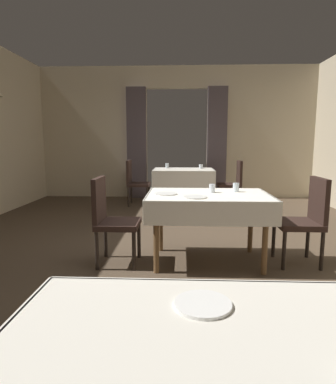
{
  "coord_description": "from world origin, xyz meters",
  "views": [
    {
      "loc": [
        0.13,
        -3.47,
        1.3
      ],
      "look_at": [
        -0.04,
        0.53,
        0.68
      ],
      "focal_mm": 30.34,
      "sensor_mm": 36.0,
      "label": 1
    }
  ],
  "objects_px": {
    "plate_near_a": "(203,304)",
    "glass_far_a": "(167,166)",
    "plate_mid_c": "(195,197)",
    "plate_mid_a": "(166,194)",
    "glass_mid_d": "(212,188)",
    "chair_far_left": "(135,180)",
    "dining_table_mid": "(208,202)",
    "glass_far_b": "(201,166)",
    "chair_mid_left": "(111,216)",
    "chair_far_right": "(233,181)",
    "dining_table_far": "(184,175)",
    "chair_mid_right": "(306,217)",
    "glass_mid_b": "(236,187)"
  },
  "relations": [
    {
      "from": "dining_table_mid",
      "to": "glass_far_b",
      "type": "bearing_deg",
      "value": 88.09
    },
    {
      "from": "chair_far_left",
      "to": "dining_table_mid",
      "type": "bearing_deg",
      "value": -68.4
    },
    {
      "from": "chair_mid_right",
      "to": "plate_mid_c",
      "type": "bearing_deg",
      "value": -169.08
    },
    {
      "from": "chair_mid_left",
      "to": "chair_mid_right",
      "type": "distance_m",
      "value": 2.07
    },
    {
      "from": "plate_mid_a",
      "to": "chair_far_right",
      "type": "bearing_deg",
      "value": 69.13
    },
    {
      "from": "chair_mid_left",
      "to": "glass_far_a",
      "type": "xyz_separation_m",
      "value": [
        0.44,
        3.51,
        0.29
      ]
    },
    {
      "from": "plate_mid_c",
      "to": "glass_mid_d",
      "type": "bearing_deg",
      "value": 59.23
    },
    {
      "from": "glass_mid_d",
      "to": "glass_far_b",
      "type": "height_order",
      "value": "glass_mid_d"
    },
    {
      "from": "glass_mid_b",
      "to": "chair_mid_right",
      "type": "bearing_deg",
      "value": -13.38
    },
    {
      "from": "glass_mid_b",
      "to": "plate_mid_c",
      "type": "relative_size",
      "value": 0.42
    },
    {
      "from": "dining_table_far",
      "to": "plate_near_a",
      "type": "xyz_separation_m",
      "value": [
        0.04,
        -5.57,
        0.12
      ]
    },
    {
      "from": "chair_mid_left",
      "to": "chair_mid_right",
      "type": "bearing_deg",
      "value": 2.29
    },
    {
      "from": "dining_table_far",
      "to": "chair_far_right",
      "type": "bearing_deg",
      "value": -4.66
    },
    {
      "from": "chair_far_right",
      "to": "glass_far_a",
      "type": "relative_size",
      "value": 8.88
    },
    {
      "from": "glass_mid_b",
      "to": "glass_mid_d",
      "type": "distance_m",
      "value": 0.28
    },
    {
      "from": "glass_mid_b",
      "to": "plate_mid_a",
      "type": "bearing_deg",
      "value": -165.08
    },
    {
      "from": "dining_table_mid",
      "to": "plate_mid_c",
      "type": "relative_size",
      "value": 5.54
    },
    {
      "from": "dining_table_mid",
      "to": "plate_mid_c",
      "type": "height_order",
      "value": "plate_mid_c"
    },
    {
      "from": "glass_mid_b",
      "to": "glass_far_a",
      "type": "xyz_separation_m",
      "value": [
        -0.91,
        3.26,
        0.0
      ]
    },
    {
      "from": "plate_near_a",
      "to": "glass_far_b",
      "type": "height_order",
      "value": "glass_far_b"
    },
    {
      "from": "plate_mid_c",
      "to": "dining_table_far",
      "type": "bearing_deg",
      "value": 91.63
    },
    {
      "from": "chair_mid_left",
      "to": "glass_far_a",
      "type": "distance_m",
      "value": 3.55
    },
    {
      "from": "chair_mid_right",
      "to": "glass_far_b",
      "type": "bearing_deg",
      "value": 105.42
    },
    {
      "from": "glass_far_b",
      "to": "chair_mid_left",
      "type": "bearing_deg",
      "value": -108.47
    },
    {
      "from": "chair_mid_right",
      "to": "dining_table_far",
      "type": "bearing_deg",
      "value": 111.93
    },
    {
      "from": "plate_mid_c",
      "to": "glass_far_a",
      "type": "xyz_separation_m",
      "value": [
        -0.44,
        3.66,
        0.05
      ]
    },
    {
      "from": "chair_far_right",
      "to": "plate_near_a",
      "type": "height_order",
      "value": "chair_far_right"
    },
    {
      "from": "plate_mid_a",
      "to": "glass_mid_d",
      "type": "bearing_deg",
      "value": 15.73
    },
    {
      "from": "chair_mid_right",
      "to": "plate_mid_a",
      "type": "distance_m",
      "value": 1.5
    },
    {
      "from": "chair_far_left",
      "to": "glass_mid_d",
      "type": "relative_size",
      "value": 10.0
    },
    {
      "from": "plate_mid_c",
      "to": "glass_far_b",
      "type": "height_order",
      "value": "glass_far_b"
    },
    {
      "from": "plate_near_a",
      "to": "glass_far_a",
      "type": "xyz_separation_m",
      "value": [
        -0.39,
        5.81,
        0.05
      ]
    },
    {
      "from": "chair_mid_left",
      "to": "chair_far_right",
      "type": "height_order",
      "value": "same"
    },
    {
      "from": "dining_table_mid",
      "to": "chair_far_right",
      "type": "bearing_deg",
      "value": 76.39
    },
    {
      "from": "dining_table_mid",
      "to": "glass_mid_b",
      "type": "height_order",
      "value": "glass_mid_b"
    },
    {
      "from": "dining_table_mid",
      "to": "glass_far_a",
      "type": "relative_size",
      "value": 12.41
    },
    {
      "from": "glass_far_b",
      "to": "plate_mid_a",
      "type": "bearing_deg",
      "value": -99.4
    },
    {
      "from": "plate_near_a",
      "to": "plate_mid_a",
      "type": "distance_m",
      "value": 2.36
    },
    {
      "from": "plate_mid_a",
      "to": "glass_far_b",
      "type": "bearing_deg",
      "value": 80.6
    },
    {
      "from": "glass_far_a",
      "to": "glass_far_b",
      "type": "xyz_separation_m",
      "value": [
        0.71,
        -0.08,
        -0.01
      ]
    },
    {
      "from": "dining_table_mid",
      "to": "plate_near_a",
      "type": "height_order",
      "value": "plate_near_a"
    },
    {
      "from": "dining_table_far",
      "to": "chair_far_left",
      "type": "distance_m",
      "value": 1.0
    },
    {
      "from": "chair_mid_left",
      "to": "dining_table_mid",
      "type": "bearing_deg",
      "value": 5.36
    },
    {
      "from": "dining_table_mid",
      "to": "chair_mid_left",
      "type": "relative_size",
      "value": 1.4
    },
    {
      "from": "plate_mid_a",
      "to": "glass_mid_d",
      "type": "relative_size",
      "value": 2.53
    },
    {
      "from": "chair_far_left",
      "to": "glass_mid_b",
      "type": "height_order",
      "value": "chair_far_left"
    },
    {
      "from": "chair_far_left",
      "to": "plate_near_a",
      "type": "distance_m",
      "value": 5.64
    },
    {
      "from": "plate_near_a",
      "to": "dining_table_far",
      "type": "bearing_deg",
      "value": 90.41
    },
    {
      "from": "chair_mid_right",
      "to": "glass_mid_b",
      "type": "bearing_deg",
      "value": 166.62
    },
    {
      "from": "plate_mid_a",
      "to": "glass_mid_d",
      "type": "distance_m",
      "value": 0.52
    }
  ]
}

